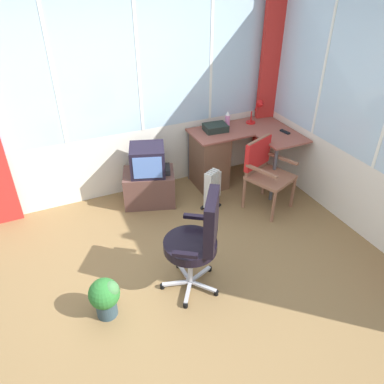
% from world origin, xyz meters
% --- Properties ---
extents(ground, '(5.79, 4.92, 0.06)m').
position_xyz_m(ground, '(0.00, 0.00, -0.03)').
color(ground, olive).
extents(north_window_panel, '(4.79, 0.07, 2.61)m').
position_xyz_m(north_window_panel, '(0.00, 1.99, 1.30)').
color(north_window_panel, silver).
rests_on(north_window_panel, ground).
extents(curtain_corner, '(0.32, 0.10, 2.51)m').
position_xyz_m(curtain_corner, '(2.30, 1.86, 1.25)').
color(curtain_corner, red).
rests_on(curtain_corner, ground).
extents(desk, '(1.32, 1.02, 0.77)m').
position_xyz_m(desk, '(1.37, 1.64, 0.42)').
color(desk, '#935042').
rests_on(desk, ground).
extents(desk_lamp, '(0.23, 0.19, 0.34)m').
position_xyz_m(desk_lamp, '(2.05, 1.69, 0.98)').
color(desk_lamp, red).
rests_on(desk_lamp, desk).
extents(tv_remote, '(0.07, 0.16, 0.02)m').
position_xyz_m(tv_remote, '(2.21, 1.28, 0.78)').
color(tv_remote, black).
rests_on(tv_remote, desk).
extents(spray_bottle, '(0.06, 0.06, 0.22)m').
position_xyz_m(spray_bottle, '(1.62, 1.78, 0.87)').
color(spray_bottle, pink).
rests_on(spray_bottle, desk).
extents(paper_tray, '(0.32, 0.25, 0.09)m').
position_xyz_m(paper_tray, '(1.40, 1.71, 0.82)').
color(paper_tray, '#1F2A24').
rests_on(paper_tray, desk).
extents(wooden_armchair, '(0.62, 0.63, 0.89)m').
position_xyz_m(wooden_armchair, '(1.68, 0.95, 0.57)').
color(wooden_armchair, '#8D5C44').
rests_on(wooden_armchair, ground).
extents(office_chair, '(0.60, 0.61, 1.07)m').
position_xyz_m(office_chair, '(0.34, -0.03, 0.62)').
color(office_chair, '#B7B7BF').
rests_on(office_chair, ground).
extents(tv_on_stand, '(0.75, 0.62, 0.80)m').
position_xyz_m(tv_on_stand, '(0.39, 1.57, 0.35)').
color(tv_on_stand, brown).
rests_on(tv_on_stand, ground).
extents(space_heater, '(0.29, 0.26, 0.53)m').
position_xyz_m(space_heater, '(1.08, 1.13, 0.27)').
color(space_heater, silver).
rests_on(space_heater, ground).
extents(potted_plant, '(0.28, 0.28, 0.41)m').
position_xyz_m(potted_plant, '(-0.56, 0.00, 0.24)').
color(potted_plant, '#2E444D').
rests_on(potted_plant, ground).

